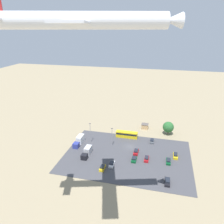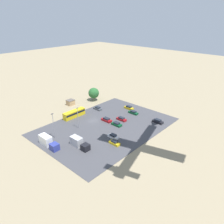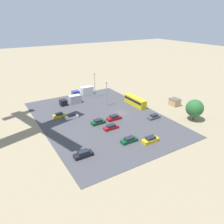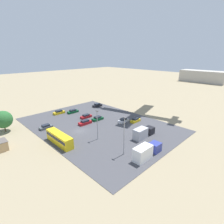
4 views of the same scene
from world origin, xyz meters
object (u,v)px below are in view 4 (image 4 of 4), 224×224
parked_car_5 (59,112)px  parked_truck_1 (146,151)px  parked_car_2 (85,122)px  parked_truck_0 (143,133)px  parked_car_4 (97,105)px  parked_car_7 (86,116)px  parked_car_1 (46,127)px  parked_car_6 (98,118)px  parked_car_3 (73,111)px  parked_car_0 (135,120)px  shed_building (0,146)px  bus (59,138)px  parked_car_8 (123,120)px

parked_car_5 → parked_truck_1: parked_truck_1 is taller
parked_car_2 → parked_truck_0: size_ratio=0.59×
parked_car_4 → parked_car_7: 15.34m
parked_car_1 → parked_car_6: (6.07, 17.34, 0.02)m
parked_car_4 → parked_car_6: 17.50m
parked_car_4 → parked_car_5: parked_car_4 is taller
parked_car_4 → parked_truck_0: size_ratio=0.57×
parked_car_5 → parked_car_3: bearing=-121.0°
parked_car_0 → parked_car_4: (-24.56, 2.44, 0.04)m
parked_car_0 → parked_car_3: (-24.89, -10.70, -0.03)m
parked_car_3 → parked_truck_1: 41.41m
shed_building → parked_car_0: size_ratio=0.89×
parked_car_6 → parked_car_3: bearing=-171.9°
parked_car_2 → parked_car_5: 16.70m
bus → parked_truck_0: parked_truck_0 is taller
parked_car_0 → parked_truck_1: parked_truck_1 is taller
bus → parked_truck_0: 24.08m
parked_car_2 → parked_truck_1: parked_truck_1 is taller
parked_car_3 → parked_car_7: bearing=-177.8°
parked_car_1 → parked_truck_0: 31.90m
parked_car_4 → parked_truck_0: bearing=162.6°
parked_car_3 → parked_car_6: (13.80, 1.97, 0.02)m
parked_truck_0 → parked_truck_1: 10.72m
parked_car_5 → shed_building: bearing=121.8°
parked_car_4 → parked_car_0: bearing=174.3°
bus → parked_truck_0: (13.78, 19.74, -0.23)m
parked_car_5 → parked_car_6: bearing=-157.8°
parked_car_0 → parked_truck_0: bearing=138.5°
parked_car_5 → parked_car_7: parked_car_5 is taller
parked_car_3 → parked_car_8: size_ratio=1.10×
parked_car_3 → parked_truck_0: size_ratio=0.58×
parked_car_1 → parked_car_4: parked_car_4 is taller
parked_car_4 → parked_truck_1: 44.84m
bus → parked_truck_1: size_ratio=1.17×
parked_car_6 → parked_car_7: parked_car_6 is taller
parked_car_1 → parked_car_6: size_ratio=0.97×
shed_building → parked_car_3: (-12.59, 29.81, -0.64)m
bus → parked_car_1: 12.78m
parked_truck_1 → parked_car_6: bearing=164.3°
parked_car_0 → parked_truck_1: (16.12, -16.37, 0.93)m
parked_car_4 → parked_car_8: size_ratio=1.09×
parked_car_2 → parked_car_5: (-16.67, -1.05, 0.01)m
parked_car_0 → parked_car_6: parked_car_0 is taller
parked_car_4 → parked_car_8: 22.36m
parked_car_0 → parked_car_6: (-11.08, -8.72, -0.00)m
parked_car_1 → parked_truck_1: (33.28, 9.70, 0.96)m
bus → parked_car_2: (-6.56, 13.42, -1.02)m
shed_building → parked_car_8: size_ratio=0.86×
parked_car_7 → parked_car_3: bearing=2.2°
shed_building → parked_truck_1: parked_truck_1 is taller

